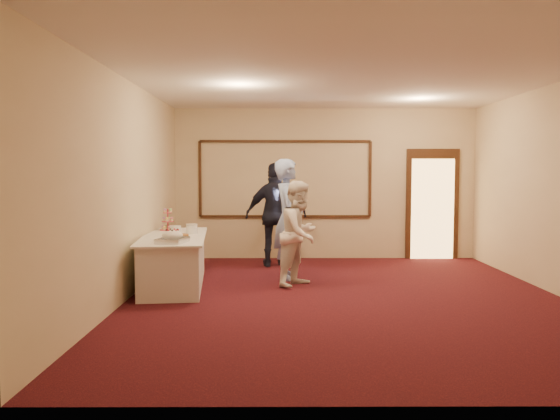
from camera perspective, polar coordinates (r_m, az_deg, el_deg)
The scene contains 14 objects.
floor at distance 7.69m, azimuth 6.93°, elevation -9.11°, with size 7.00×7.00×0.00m, color black.
room_walls at distance 7.50m, azimuth 7.06°, elevation 6.15°, with size 6.04×7.04×3.02m.
wall_molding at distance 10.90m, azimuth 0.54°, elevation 3.26°, with size 3.45×0.04×1.55m.
doorway at distance 11.34m, azimuth 15.62°, elevation 0.51°, with size 1.05×0.07×2.20m.
buffet_table at distance 8.53m, azimuth -10.98°, elevation -5.20°, with size 1.19×2.50×0.77m.
pavlova_tray at distance 7.63m, azimuth -11.18°, elevation -2.80°, with size 0.42×0.53×0.18m.
cupcake_stand at distance 9.27m, azimuth -11.64°, elevation -1.22°, with size 0.27×0.27×0.39m.
plate_stack_a at distance 8.54m, azimuth -10.87°, elevation -2.10°, with size 0.17×0.17×0.15m.
plate_stack_b at distance 8.70m, azimuth -9.20°, elevation -1.95°, with size 0.18×0.18×0.15m.
tart at distance 8.09m, azimuth -10.46°, elevation -2.75°, with size 0.31×0.31×0.06m.
man at distance 8.85m, azimuth 0.88°, elevation -0.96°, with size 0.71×0.47×1.95m, color #879EDC.
woman at distance 8.33m, azimuth 2.09°, elevation -2.47°, with size 0.78×0.61×1.60m, color white.
guest at distance 10.02m, azimuth -0.41°, elevation -0.50°, with size 1.12×0.47×1.91m, color black.
camera_flash at distance 9.85m, azimuth 0.42°, elevation 2.29°, with size 0.07×0.04×0.05m, color white.
Camera 1 is at (-0.94, -7.43, 1.74)m, focal length 35.00 mm.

